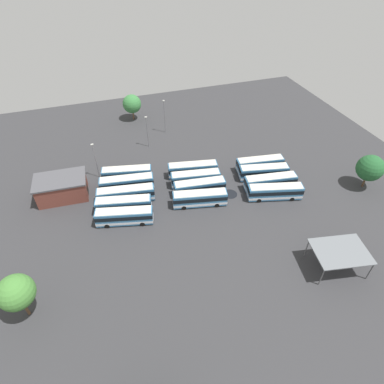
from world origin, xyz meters
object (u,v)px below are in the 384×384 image
bus_row0_slot1 (264,172)px  bus_row1_slot1 (196,178)px  depot_building (62,188)px  lamp_post_near_entrance (96,160)px  bus_row2_slot0 (127,174)px  bus_row1_slot2 (200,187)px  bus_row2_slot1 (127,183)px  lamp_post_mid_lot (164,115)px  bus_row2_slot4 (124,216)px  lamp_post_far_corner (147,131)px  bus_row0_slot0 (260,164)px  bus_row1_slot0 (193,169)px  bus_row1_slot3 (200,198)px  bus_row0_slot2 (270,182)px  maintenance_shelter (341,252)px  tree_north_edge (132,104)px  tree_northwest (16,293)px  bus_row2_slot3 (124,205)px  bus_row2_slot2 (126,194)px  tree_east_edge (370,168)px  bus_row0_slot3 (275,192)px

bus_row0_slot1 → bus_row1_slot1: 16.00m
depot_building → lamp_post_near_entrance: bearing=-149.5°
lamp_post_near_entrance → bus_row2_slot0: bearing=152.1°
bus_row1_slot2 → bus_row2_slot1: (14.91, -6.34, 0.00)m
depot_building → lamp_post_mid_lot: (-28.06, -20.11, 2.78)m
bus_row2_slot4 → bus_row1_slot2: bearing=-167.1°
lamp_post_far_corner → bus_row0_slot0: bearing=140.9°
bus_row2_slot0 → lamp_post_near_entrance: lamp_post_near_entrance is taller
bus_row1_slot0 → lamp_post_mid_lot: 22.03m
lamp_post_near_entrance → bus_row1_slot3: bearing=139.4°
bus_row0_slot0 → bus_row1_slot3: (17.73, 7.25, 0.00)m
bus_row0_slot2 → bus_row1_slot0: same height
maintenance_shelter → tree_north_edge: tree_north_edge is taller
bus_row0_slot2 → tree_northwest: (49.94, 15.54, 4.06)m
bus_row2_slot1 → depot_building: 13.74m
bus_row1_slot3 → bus_row2_slot3: size_ratio=1.01×
bus_row2_slot2 → tree_northwest: bearing=48.9°
bus_row2_slot2 → tree_east_edge: tree_east_edge is taller
bus_row1_slot1 → bus_row0_slot3: bearing=146.4°
bus_row0_slot1 → tree_east_edge: bearing=154.2°
bus_row0_slot1 → bus_row1_slot1: bearing=-9.6°
bus_row0_slot3 → bus_row2_slot4: bearing=-4.8°
bus_row0_slot0 → bus_row0_slot2: bearing=82.1°
bus_row2_slot1 → maintenance_shelter: (-30.82, 32.33, 2.30)m
bus_row1_slot2 → bus_row0_slot1: bearing=-177.9°
bus_row1_slot3 → tree_north_edge: bearing=-81.4°
tree_north_edge → tree_east_edge: bearing=132.2°
bus_row2_slot1 → lamp_post_far_corner: lamp_post_far_corner is taller
bus_row2_slot0 → lamp_post_far_corner: (-7.75, -12.81, 2.97)m
bus_row0_slot1 → bus_row2_slot1: bearing=-10.6°
lamp_post_far_corner → bus_row0_slot1: bearing=135.6°
tree_east_edge → bus_row0_slot3: bearing=-7.1°
bus_row0_slot3 → bus_row2_slot0: size_ratio=1.04×
bus_row1_slot1 → bus_row2_slot0: bearing=-24.2°
bus_row1_slot0 → tree_east_edge: 39.05m
bus_row0_slot1 → tree_north_edge: bearing=-58.5°
bus_row0_slot0 → tree_northwest: (50.91, 22.47, 4.06)m
bus_row1_slot1 → tree_north_edge: bearing=-77.8°
bus_row1_slot3 → bus_row0_slot1: bearing=-166.6°
bus_row2_slot2 → bus_row1_slot2: bearing=170.3°
tree_east_edge → bus_row2_slot3: bearing=-9.4°
bus_row1_slot1 → depot_building: 29.09m
bus_row1_slot0 → depot_building: 29.16m
bus_row0_slot0 → lamp_post_mid_lot: size_ratio=1.19×
bus_row2_slot2 → tree_east_edge: 53.28m
bus_row1_slot0 → bus_row1_slot2: bearing=84.7°
bus_row1_slot1 → bus_row2_slot2: 15.87m
bus_row0_slot1 → bus_row2_slot0: size_ratio=1.00×
bus_row1_slot3 → lamp_post_near_entrance: lamp_post_near_entrance is taller
bus_row2_slot0 → bus_row2_slot3: same height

